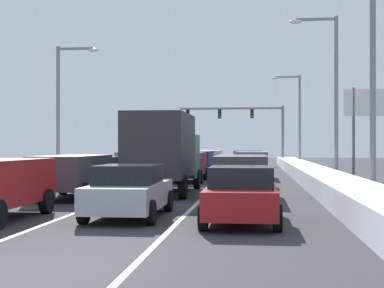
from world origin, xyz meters
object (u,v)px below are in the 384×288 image
(sedan_tan_left_lane_third, at_px, (103,172))
(box_truck_center_lane_second, at_px, (164,149))
(sedan_red_right_lane_nearest, at_px, (242,194))
(suv_white_center_lane_fifth, at_px, (209,158))
(roadside_sign_right, at_px, (371,112))
(suv_black_right_lane_fifth, at_px, (248,159))
(street_lamp_right_far, at_px, (296,113))
(suv_maroon_center_lane_third, at_px, (186,164))
(suv_navy_center_lane_fourth, at_px, (197,161))
(suv_charcoal_left_lane_second, at_px, (72,172))
(traffic_light_gantry, at_px, (246,120))
(suv_gray_right_lane_fourth, at_px, (251,162))
(suv_gray_left_lane_fourth, at_px, (140,163))
(street_lamp_left_mid, at_px, (64,100))
(sedan_silver_center_lane_nearest, at_px, (129,191))
(street_lamp_right_near, at_px, (364,55))
(street_lamp_right_mid, at_px, (330,85))
(sedan_black_left_lane_fifth, at_px, (158,163))
(suv_charcoal_right_lane_second, at_px, (241,172))
(sedan_tan_right_lane_third, at_px, (249,171))

(sedan_tan_left_lane_third, bearing_deg, box_truck_center_lane_second, -42.51)
(sedan_red_right_lane_nearest, relative_size, sedan_tan_left_lane_third, 1.00)
(suv_white_center_lane_fifth, height_order, roadside_sign_right, roadside_sign_right)
(suv_black_right_lane_fifth, height_order, box_truck_center_lane_second, box_truck_center_lane_second)
(box_truck_center_lane_second, bearing_deg, street_lamp_right_far, 75.41)
(suv_white_center_lane_fifth, distance_m, street_lamp_right_far, 10.93)
(suv_maroon_center_lane_third, distance_m, suv_navy_center_lane_fourth, 7.05)
(suv_charcoal_left_lane_second, xyz_separation_m, traffic_light_gantry, (6.10, 39.25, 3.72))
(suv_gray_right_lane_fourth, xyz_separation_m, suv_gray_left_lane_fourth, (-6.72, -1.81, 0.00))
(street_lamp_left_mid, bearing_deg, traffic_light_gantry, 69.18)
(sedan_silver_center_lane_nearest, height_order, roadside_sign_right, roadside_sign_right)
(suv_maroon_center_lane_third, relative_size, street_lamp_right_near, 0.54)
(suv_maroon_center_lane_third, bearing_deg, street_lamp_left_mid, 171.68)
(suv_gray_right_lane_fourth, xyz_separation_m, suv_charcoal_left_lane_second, (-6.84, -14.44, 0.00))
(sedan_silver_center_lane_nearest, relative_size, suv_gray_left_lane_fourth, 0.92)
(suv_gray_left_lane_fourth, bearing_deg, suv_gray_right_lane_fourth, 15.11)
(street_lamp_left_mid, bearing_deg, sedan_tan_left_lane_third, -56.41)
(suv_white_center_lane_fifth, xyz_separation_m, street_lamp_right_far, (7.34, 7.03, 4.01))
(suv_gray_right_lane_fourth, distance_m, suv_navy_center_lane_fourth, 4.99)
(box_truck_center_lane_second, bearing_deg, traffic_light_gantry, 85.50)
(suv_gray_left_lane_fourth, distance_m, traffic_light_gantry, 27.53)
(suv_black_right_lane_fifth, distance_m, sedan_silver_center_lane_nearest, 27.37)
(suv_charcoal_left_lane_second, xyz_separation_m, roadside_sign_right, (13.89, 13.33, 3.00))
(suv_charcoal_left_lane_second, height_order, street_lamp_right_far, street_lamp_right_far)
(street_lamp_right_far, bearing_deg, street_lamp_right_mid, -88.81)
(sedan_red_right_lane_nearest, relative_size, suv_maroon_center_lane_third, 0.92)
(sedan_tan_left_lane_third, bearing_deg, sedan_red_right_lane_nearest, -60.03)
(suv_gray_left_lane_fourth, bearing_deg, suv_white_center_lane_fifth, 74.44)
(box_truck_center_lane_second, distance_m, street_lamp_right_far, 30.03)
(suv_white_center_lane_fifth, height_order, sedan_tan_left_lane_third, suv_white_center_lane_fifth)
(sedan_silver_center_lane_nearest, xyz_separation_m, street_lamp_right_near, (7.56, 5.67, 4.63))
(sedan_red_right_lane_nearest, distance_m, street_lamp_right_far, 38.33)
(sedan_red_right_lane_nearest, bearing_deg, suv_white_center_lane_fifth, 96.18)
(sedan_red_right_lane_nearest, xyz_separation_m, sedan_black_left_lane_fifth, (-6.72, 26.16, 0.00))
(street_lamp_right_mid, relative_size, street_lamp_right_far, 1.08)
(suv_gray_right_lane_fourth, relative_size, suv_gray_left_lane_fourth, 1.00)
(roadside_sign_right, bearing_deg, sedan_tan_left_lane_third, -151.76)
(street_lamp_right_near, bearing_deg, suv_gray_left_lane_fourth, 130.94)
(suv_charcoal_right_lane_second, bearing_deg, suv_navy_center_lane_fourth, 101.42)
(suv_navy_center_lane_fourth, bearing_deg, box_truck_center_lane_second, -89.57)
(sedan_tan_right_lane_third, bearing_deg, sedan_red_right_lane_nearest, -90.20)
(suv_black_right_lane_fifth, height_order, sedan_tan_left_lane_third, suv_black_right_lane_fifth)
(sedan_silver_center_lane_nearest, distance_m, traffic_light_gantry, 45.15)
(box_truck_center_lane_second, relative_size, roadside_sign_right, 1.31)
(roadside_sign_right, bearing_deg, box_truck_center_lane_second, -134.61)
(suv_black_right_lane_fifth, distance_m, sedan_tan_left_lane_third, 17.24)
(box_truck_center_lane_second, xyz_separation_m, suv_charcoal_left_lane_second, (-3.21, -2.50, -0.88))
(street_lamp_left_mid, bearing_deg, suv_gray_left_lane_fourth, 10.60)
(sedan_silver_center_lane_nearest, distance_m, suv_charcoal_left_lane_second, 6.66)
(suv_navy_center_lane_fourth, bearing_deg, sedan_tan_right_lane_third, -70.18)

